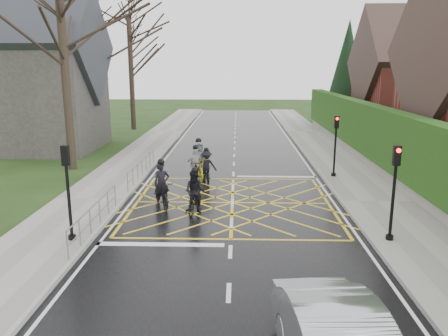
# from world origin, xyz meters

# --- Properties ---
(ground) EXTENTS (120.00, 120.00, 0.00)m
(ground) POSITION_xyz_m (0.00, 0.00, 0.00)
(ground) COLOR black
(ground) RESTS_ON ground
(road) EXTENTS (9.00, 80.00, 0.01)m
(road) POSITION_xyz_m (0.00, 0.00, 0.01)
(road) COLOR black
(road) RESTS_ON ground
(sidewalk_right) EXTENTS (3.00, 80.00, 0.15)m
(sidewalk_right) POSITION_xyz_m (6.00, 0.00, 0.07)
(sidewalk_right) COLOR gray
(sidewalk_right) RESTS_ON ground
(sidewalk_left) EXTENTS (3.00, 80.00, 0.15)m
(sidewalk_left) POSITION_xyz_m (-6.00, 0.00, 0.07)
(sidewalk_left) COLOR gray
(sidewalk_left) RESTS_ON ground
(stone_wall) EXTENTS (0.50, 38.00, 0.70)m
(stone_wall) POSITION_xyz_m (7.75, 6.00, 0.35)
(stone_wall) COLOR slate
(stone_wall) RESTS_ON ground
(hedge) EXTENTS (0.90, 38.00, 2.80)m
(hedge) POSITION_xyz_m (7.75, 6.00, 2.10)
(hedge) COLOR #19390F
(hedge) RESTS_ON stone_wall
(house_far) EXTENTS (9.80, 8.80, 10.30)m
(house_far) POSITION_xyz_m (14.75, 18.00, 4.36)
(house_far) COLOR maroon
(house_far) RESTS_ON ground
(conifer) EXTENTS (4.60, 4.60, 10.00)m
(conifer) POSITION_xyz_m (10.75, 26.00, 4.99)
(conifer) COLOR black
(conifer) RESTS_ON ground
(church) EXTENTS (8.80, 7.80, 11.00)m
(church) POSITION_xyz_m (-13.54, 12.00, 4.93)
(church) COLOR #2D2B28
(church) RESTS_ON ground
(tree_near) EXTENTS (9.24, 9.24, 11.44)m
(tree_near) POSITION_xyz_m (-9.00, 6.00, 7.91)
(tree_near) COLOR black
(tree_near) RESTS_ON ground
(tree_mid) EXTENTS (10.08, 10.08, 12.48)m
(tree_mid) POSITION_xyz_m (-10.00, 14.00, 8.63)
(tree_mid) COLOR black
(tree_mid) RESTS_ON ground
(tree_far) EXTENTS (8.40, 8.40, 10.40)m
(tree_far) POSITION_xyz_m (-9.30, 22.00, 7.19)
(tree_far) COLOR black
(tree_far) RESTS_ON ground
(railing_south) EXTENTS (0.05, 5.04, 1.03)m
(railing_south) POSITION_xyz_m (-4.65, -3.50, 0.78)
(railing_south) COLOR slate
(railing_south) RESTS_ON ground
(railing_north) EXTENTS (0.05, 6.04, 1.03)m
(railing_north) POSITION_xyz_m (-4.65, 4.00, 0.79)
(railing_north) COLOR slate
(railing_north) RESTS_ON ground
(traffic_light_ne) EXTENTS (0.24, 0.31, 3.21)m
(traffic_light_ne) POSITION_xyz_m (5.10, 4.20, 1.66)
(traffic_light_ne) COLOR black
(traffic_light_ne) RESTS_ON ground
(traffic_light_se) EXTENTS (0.24, 0.31, 3.21)m
(traffic_light_se) POSITION_xyz_m (5.10, -4.20, 1.66)
(traffic_light_se) COLOR black
(traffic_light_se) RESTS_ON ground
(traffic_light_sw) EXTENTS (0.24, 0.31, 3.21)m
(traffic_light_sw) POSITION_xyz_m (-5.10, -4.50, 1.66)
(traffic_light_sw) COLOR black
(traffic_light_sw) RESTS_ON ground
(cyclist_rear) EXTENTS (1.45, 2.12, 1.95)m
(cyclist_rear) POSITION_xyz_m (-2.89, -0.43, 0.63)
(cyclist_rear) COLOR black
(cyclist_rear) RESTS_ON ground
(cyclist_back) EXTENTS (0.91, 1.88, 1.82)m
(cyclist_back) POSITION_xyz_m (-1.43, -1.33, 0.69)
(cyclist_back) COLOR black
(cyclist_back) RESTS_ON ground
(cyclist_mid) EXTENTS (1.11, 1.84, 1.71)m
(cyclist_mid) POSITION_xyz_m (-1.33, 3.50, 0.62)
(cyclist_mid) COLOR black
(cyclist_mid) RESTS_ON ground
(cyclist_front) EXTENTS (1.04, 1.89, 1.83)m
(cyclist_front) POSITION_xyz_m (-1.87, 3.48, 0.67)
(cyclist_front) COLOR black
(cyclist_front) RESTS_ON ground
(cyclist_lead) EXTENTS (1.29, 2.27, 2.09)m
(cyclist_lead) POSITION_xyz_m (-1.76, 4.07, 0.72)
(cyclist_lead) COLOR yellow
(cyclist_lead) RESTS_ON ground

